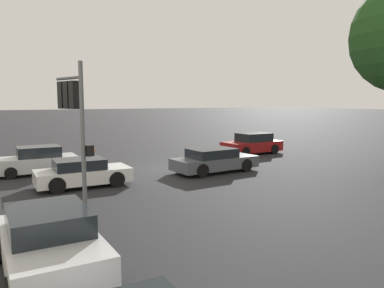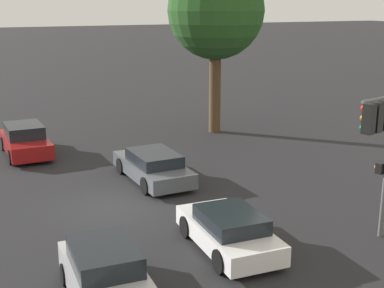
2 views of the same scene
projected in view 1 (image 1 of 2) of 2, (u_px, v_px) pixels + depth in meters
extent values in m
plane|color=black|center=(160.00, 169.00, 21.36)|extent=(300.00, 300.00, 0.00)
cylinder|color=#515456|center=(83.00, 142.00, 11.91)|extent=(0.14, 0.14, 5.11)
cylinder|color=#515456|center=(69.00, 78.00, 12.23)|extent=(0.48, 1.58, 0.10)
cube|color=black|center=(75.00, 95.00, 12.01)|extent=(0.36, 0.36, 0.90)
sphere|color=red|center=(80.00, 86.00, 12.11)|extent=(0.20, 0.20, 0.20)
sphere|color=#99660F|center=(81.00, 95.00, 12.15)|extent=(0.20, 0.20, 0.20)
sphere|color=#0F511E|center=(81.00, 104.00, 12.18)|extent=(0.20, 0.20, 0.20)
cube|color=black|center=(69.00, 95.00, 12.30)|extent=(0.36, 0.36, 0.90)
sphere|color=red|center=(74.00, 86.00, 12.39)|extent=(0.20, 0.20, 0.20)
sphere|color=#99660F|center=(75.00, 95.00, 12.43)|extent=(0.20, 0.20, 0.20)
sphere|color=#0F511E|center=(75.00, 104.00, 12.46)|extent=(0.20, 0.20, 0.20)
cube|color=black|center=(64.00, 95.00, 12.58)|extent=(0.36, 0.36, 0.90)
sphere|color=red|center=(69.00, 86.00, 12.68)|extent=(0.20, 0.20, 0.20)
sphere|color=#99660F|center=(69.00, 95.00, 12.71)|extent=(0.20, 0.20, 0.20)
sphere|color=#0F511E|center=(69.00, 104.00, 12.75)|extent=(0.20, 0.20, 0.20)
cube|color=black|center=(88.00, 151.00, 12.07)|extent=(0.30, 0.39, 0.35)
sphere|color=orange|center=(92.00, 150.00, 12.16)|extent=(0.18, 0.18, 0.18)
cube|color=silver|center=(83.00, 175.00, 16.99)|extent=(4.22, 2.03, 0.61)
cube|color=black|center=(79.00, 164.00, 16.84)|extent=(2.22, 1.73, 0.47)
cylinder|color=black|center=(106.00, 173.00, 18.38)|extent=(0.72, 0.25, 0.71)
cylinder|color=black|center=(117.00, 179.00, 16.85)|extent=(0.72, 0.25, 0.71)
cylinder|color=black|center=(51.00, 178.00, 17.15)|extent=(0.72, 0.25, 0.71)
cylinder|color=black|center=(57.00, 185.00, 15.63)|extent=(0.72, 0.25, 0.71)
cube|color=#4C5156|center=(215.00, 163.00, 20.45)|extent=(4.80, 2.10, 0.62)
cube|color=black|center=(212.00, 153.00, 20.29)|extent=(2.52, 1.79, 0.48)
cylinder|color=black|center=(226.00, 161.00, 22.02)|extent=(0.72, 0.24, 0.71)
cylinder|color=black|center=(246.00, 165.00, 20.51)|extent=(0.72, 0.24, 0.71)
cylinder|color=black|center=(183.00, 165.00, 20.43)|extent=(0.72, 0.24, 0.71)
cylinder|color=black|center=(202.00, 171.00, 18.92)|extent=(0.72, 0.24, 0.71)
cube|color=maroon|center=(252.00, 146.00, 27.37)|extent=(4.47, 2.01, 0.73)
cube|color=black|center=(254.00, 137.00, 27.38)|extent=(2.34, 1.73, 0.60)
cylinder|color=black|center=(245.00, 152.00, 25.90)|extent=(0.71, 0.23, 0.70)
cylinder|color=black|center=(229.00, 149.00, 27.42)|extent=(0.71, 0.23, 0.70)
cylinder|color=black|center=(274.00, 149.00, 27.36)|extent=(0.71, 0.23, 0.70)
cylinder|color=black|center=(258.00, 146.00, 28.88)|extent=(0.71, 0.23, 0.70)
cube|color=#B7B7BC|center=(36.00, 164.00, 19.87)|extent=(4.16, 1.95, 0.75)
cube|color=black|center=(39.00, 151.00, 19.87)|extent=(2.19, 1.65, 0.55)
cylinder|color=black|center=(11.00, 173.00, 18.56)|extent=(0.61, 0.25, 0.60)
cylinder|color=black|center=(9.00, 168.00, 20.02)|extent=(0.61, 0.25, 0.60)
cylinder|color=black|center=(64.00, 169.00, 19.77)|extent=(0.61, 0.25, 0.60)
cylinder|color=black|center=(59.00, 164.00, 21.23)|extent=(0.61, 0.25, 0.60)
cube|color=#B7B7BC|center=(51.00, 250.00, 8.36)|extent=(1.97, 4.01, 0.77)
cube|color=black|center=(48.00, 220.00, 8.42)|extent=(1.71, 2.10, 0.52)
cylinder|color=black|center=(107.00, 272.00, 7.76)|extent=(0.23, 0.67, 0.67)
cylinder|color=black|center=(79.00, 236.00, 9.89)|extent=(0.23, 0.67, 0.67)
cylinder|color=black|center=(3.00, 249.00, 9.00)|extent=(0.23, 0.67, 0.67)
cylinder|color=red|center=(13.00, 230.00, 10.19)|extent=(0.20, 0.20, 0.75)
sphere|color=red|center=(12.00, 215.00, 10.14)|extent=(0.22, 0.22, 0.22)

